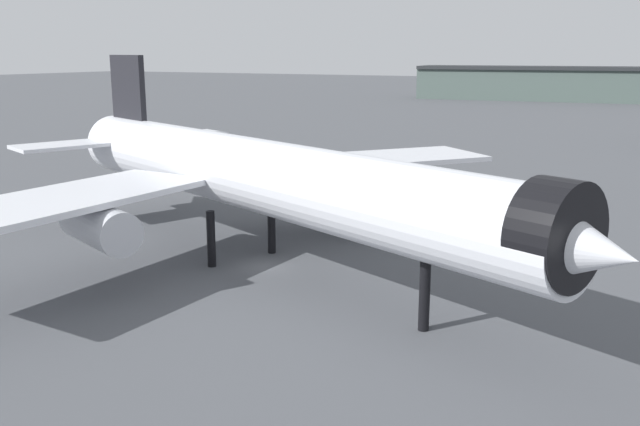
# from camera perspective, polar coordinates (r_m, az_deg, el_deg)

# --- Properties ---
(ground) EXTENTS (900.00, 900.00, 0.00)m
(ground) POSITION_cam_1_polar(r_m,az_deg,el_deg) (57.52, -4.58, -4.45)
(ground) COLOR #4C4F54
(airliner_near_gate) EXTENTS (59.68, 53.37, 17.01)m
(airliner_near_gate) POSITION_cam_1_polar(r_m,az_deg,el_deg) (56.20, -5.20, 2.99)
(airliner_near_gate) COLOR silver
(airliner_near_gate) RESTS_ON ground
(service_truck_front) EXTENTS (5.28, 5.70, 3.00)m
(service_truck_front) POSITION_cam_1_polar(r_m,az_deg,el_deg) (93.64, -10.93, 3.19)
(service_truck_front) COLOR black
(service_truck_front) RESTS_ON ground
(baggage_cart_trailing) EXTENTS (2.67, 2.84, 1.82)m
(baggage_cart_trailing) POSITION_cam_1_polar(r_m,az_deg,el_deg) (88.92, -18.01, 1.86)
(baggage_cart_trailing) COLOR black
(baggage_cart_trailing) RESTS_ON ground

